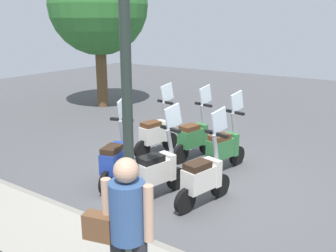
{
  "coord_description": "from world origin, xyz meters",
  "views": [
    {
      "loc": [
        -5.47,
        -3.35,
        2.86
      ],
      "look_at": [
        0.2,
        0.5,
        0.9
      ],
      "focal_mm": 40.0,
      "sensor_mm": 36.0,
      "label": 1
    }
  ],
  "objects_px": {
    "pedestrian_with_bag": "(126,228)",
    "scooter_far_0": "(224,147)",
    "lamp_post_near": "(127,85)",
    "scooter_near_0": "(203,177)",
    "scooter_near_1": "(158,170)",
    "scooter_far_1": "(194,137)",
    "tree_large": "(98,5)",
    "scooter_far_2": "(156,133)",
    "scooter_near_2": "(116,159)"
  },
  "relations": [
    {
      "from": "pedestrian_with_bag",
      "to": "tree_large",
      "type": "distance_m",
      "value": 9.98
    },
    {
      "from": "scooter_far_0",
      "to": "pedestrian_with_bag",
      "type": "bearing_deg",
      "value": -152.62
    },
    {
      "from": "scooter_near_0",
      "to": "scooter_far_1",
      "type": "bearing_deg",
      "value": 47.5
    },
    {
      "from": "tree_large",
      "to": "scooter_near_2",
      "type": "height_order",
      "value": "tree_large"
    },
    {
      "from": "scooter_near_2",
      "to": "lamp_post_near",
      "type": "bearing_deg",
      "value": -149.03
    },
    {
      "from": "lamp_post_near",
      "to": "scooter_far_1",
      "type": "xyz_separation_m",
      "value": [
        3.44,
        1.13,
        -1.69
      ]
    },
    {
      "from": "pedestrian_with_bag",
      "to": "scooter_far_2",
      "type": "height_order",
      "value": "pedestrian_with_bag"
    },
    {
      "from": "scooter_far_1",
      "to": "scooter_near_0",
      "type": "bearing_deg",
      "value": -134.4
    },
    {
      "from": "tree_large",
      "to": "scooter_near_2",
      "type": "relative_size",
      "value": 3.19
    },
    {
      "from": "tree_large",
      "to": "scooter_near_0",
      "type": "xyz_separation_m",
      "value": [
        -4.3,
        -6.27,
        -2.81
      ]
    },
    {
      "from": "tree_large",
      "to": "scooter_far_2",
      "type": "distance_m",
      "value": 5.85
    },
    {
      "from": "lamp_post_near",
      "to": "scooter_near_0",
      "type": "distance_m",
      "value": 2.42
    },
    {
      "from": "scooter_near_1",
      "to": "scooter_far_2",
      "type": "relative_size",
      "value": 1.0
    },
    {
      "from": "scooter_far_0",
      "to": "scooter_far_1",
      "type": "distance_m",
      "value": 0.85
    },
    {
      "from": "pedestrian_with_bag",
      "to": "scooter_far_0",
      "type": "relative_size",
      "value": 1.03
    },
    {
      "from": "tree_large",
      "to": "scooter_near_1",
      "type": "relative_size",
      "value": 3.19
    },
    {
      "from": "tree_large",
      "to": "scooter_near_2",
      "type": "xyz_separation_m",
      "value": [
        -4.48,
        -4.61,
        -2.81
      ]
    },
    {
      "from": "scooter_near_0",
      "to": "scooter_far_1",
      "type": "xyz_separation_m",
      "value": [
        1.72,
        1.18,
        0.0
      ]
    },
    {
      "from": "scooter_far_2",
      "to": "scooter_near_2",
      "type": "bearing_deg",
      "value": -157.38
    },
    {
      "from": "lamp_post_near",
      "to": "pedestrian_with_bag",
      "type": "xyz_separation_m",
      "value": [
        -0.85,
        -0.67,
        -1.1
      ]
    },
    {
      "from": "pedestrian_with_bag",
      "to": "lamp_post_near",
      "type": "bearing_deg",
      "value": 23.78
    },
    {
      "from": "pedestrian_with_bag",
      "to": "scooter_near_1",
      "type": "xyz_separation_m",
      "value": [
        2.4,
        1.37,
        -0.6
      ]
    },
    {
      "from": "pedestrian_with_bag",
      "to": "scooter_far_2",
      "type": "distance_m",
      "value": 4.85
    },
    {
      "from": "scooter_far_0",
      "to": "scooter_far_2",
      "type": "relative_size",
      "value": 1.0
    },
    {
      "from": "scooter_near_0",
      "to": "scooter_near_2",
      "type": "xyz_separation_m",
      "value": [
        -0.18,
        1.66,
        0.0
      ]
    },
    {
      "from": "scooter_far_0",
      "to": "scooter_far_1",
      "type": "height_order",
      "value": "same"
    },
    {
      "from": "scooter_near_2",
      "to": "scooter_far_2",
      "type": "distance_m",
      "value": 1.69
    },
    {
      "from": "tree_large",
      "to": "scooter_far_0",
      "type": "bearing_deg",
      "value": -115.57
    },
    {
      "from": "lamp_post_near",
      "to": "scooter_far_0",
      "type": "height_order",
      "value": "lamp_post_near"
    },
    {
      "from": "pedestrian_with_bag",
      "to": "tree_large",
      "type": "height_order",
      "value": "tree_large"
    },
    {
      "from": "tree_large",
      "to": "scooter_far_2",
      "type": "xyz_separation_m",
      "value": [
        -2.82,
        -4.28,
        -2.81
      ]
    },
    {
      "from": "lamp_post_near",
      "to": "tree_large",
      "type": "distance_m",
      "value": 8.73
    },
    {
      "from": "scooter_near_1",
      "to": "scooter_near_0",
      "type": "bearing_deg",
      "value": -62.87
    },
    {
      "from": "scooter_near_0",
      "to": "scooter_far_1",
      "type": "relative_size",
      "value": 1.0
    },
    {
      "from": "pedestrian_with_bag",
      "to": "scooter_far_0",
      "type": "bearing_deg",
      "value": -0.61
    },
    {
      "from": "scooter_near_0",
      "to": "scooter_near_2",
      "type": "relative_size",
      "value": 1.0
    },
    {
      "from": "scooter_near_0",
      "to": "scooter_near_1",
      "type": "xyz_separation_m",
      "value": [
        -0.18,
        0.75,
        0.0
      ]
    },
    {
      "from": "lamp_post_near",
      "to": "scooter_near_1",
      "type": "bearing_deg",
      "value": 24.58
    },
    {
      "from": "scooter_far_1",
      "to": "tree_large",
      "type": "bearing_deg",
      "value": 74.43
    },
    {
      "from": "pedestrian_with_bag",
      "to": "scooter_far_2",
      "type": "relative_size",
      "value": 1.03
    },
    {
      "from": "scooter_near_1",
      "to": "scooter_far_1",
      "type": "bearing_deg",
      "value": 26.24
    },
    {
      "from": "scooter_far_0",
      "to": "scooter_far_2",
      "type": "bearing_deg",
      "value": 103.58
    },
    {
      "from": "scooter_near_0",
      "to": "scooter_far_2",
      "type": "distance_m",
      "value": 2.48
    },
    {
      "from": "lamp_post_near",
      "to": "scooter_near_2",
      "type": "distance_m",
      "value": 2.8
    },
    {
      "from": "pedestrian_with_bag",
      "to": "scooter_far_2",
      "type": "xyz_separation_m",
      "value": [
        4.05,
        2.61,
        -0.6
      ]
    },
    {
      "from": "pedestrian_with_bag",
      "to": "scooter_far_1",
      "type": "xyz_separation_m",
      "value": [
        4.3,
        1.8,
        -0.6
      ]
    },
    {
      "from": "scooter_near_0",
      "to": "scooter_far_2",
      "type": "height_order",
      "value": "same"
    },
    {
      "from": "pedestrian_with_bag",
      "to": "scooter_near_1",
      "type": "height_order",
      "value": "pedestrian_with_bag"
    },
    {
      "from": "scooter_far_1",
      "to": "scooter_near_1",
      "type": "bearing_deg",
      "value": -156.17
    },
    {
      "from": "pedestrian_with_bag",
      "to": "scooter_near_0",
      "type": "distance_m",
      "value": 2.71
    }
  ]
}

